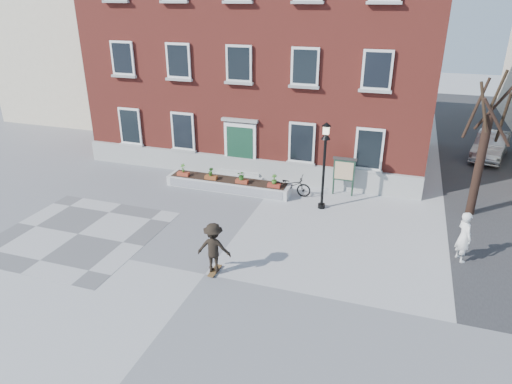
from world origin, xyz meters
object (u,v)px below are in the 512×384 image
(parked_car, at_px, (491,146))
(bystander, at_px, (464,237))
(bicycle, at_px, (291,185))
(skateboarder, at_px, (214,248))
(notice_board, at_px, (344,170))
(lamp_post, at_px, (325,154))

(parked_car, relative_size, bystander, 2.40)
(bicycle, bearing_deg, parked_car, -49.06)
(skateboarder, bearing_deg, parked_car, 57.20)
(notice_board, distance_m, skateboarder, 8.64)
(lamp_post, height_order, notice_board, lamp_post)
(bicycle, bearing_deg, lamp_post, -121.19)
(bystander, bearing_deg, skateboarder, 87.01)
(bicycle, bearing_deg, bystander, -119.01)
(lamp_post, distance_m, skateboarder, 6.95)
(parked_car, relative_size, lamp_post, 1.15)
(bicycle, distance_m, bystander, 8.14)
(bystander, relative_size, lamp_post, 0.48)
(bicycle, relative_size, bystander, 1.02)
(bystander, bearing_deg, lamp_post, 36.96)
(parked_car, distance_m, notice_board, 11.00)
(bystander, distance_m, skateboarder, 8.80)
(parked_car, xyz_separation_m, notice_board, (-7.31, -8.19, 0.52))
(lamp_post, xyz_separation_m, skateboarder, (-2.49, -6.29, -1.57))
(bystander, bearing_deg, notice_board, 20.71)
(bicycle, bearing_deg, skateboarder, 171.61)
(notice_board, bearing_deg, lamp_post, -110.73)
(skateboarder, bearing_deg, bicycle, 83.66)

